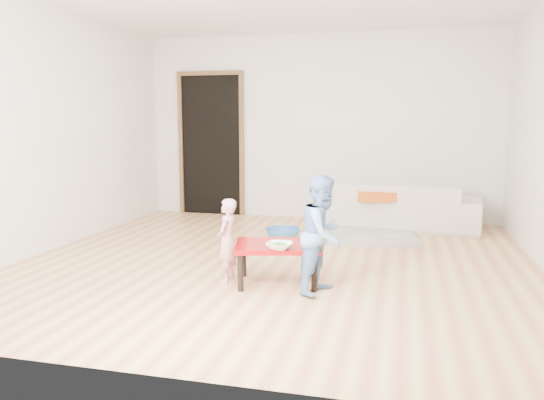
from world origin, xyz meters
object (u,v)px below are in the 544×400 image
at_px(red_table, 277,263).
at_px(basin, 283,234).
at_px(child_pink, 227,241).
at_px(child_blue, 323,234).
at_px(bowl, 279,246).
at_px(sofa, 398,205).

height_order(red_table, basin, red_table).
distance_m(child_pink, child_blue, 0.86).
xyz_separation_m(child_pink, basin, (0.10, 1.76, -0.30)).
relative_size(bowl, child_blue, 0.23).
distance_m(bowl, basin, 1.98).
bearing_deg(red_table, bowl, -71.95).
distance_m(sofa, basin, 1.69).
height_order(sofa, child_pink, child_pink).
bearing_deg(bowl, sofa, 72.77).
bearing_deg(sofa, child_blue, 84.58).
relative_size(red_table, bowl, 3.24).
relative_size(child_pink, basin, 1.80).
height_order(child_blue, basin, child_blue).
bearing_deg(red_table, sofa, 70.50).
xyz_separation_m(sofa, basin, (-1.32, -1.03, -0.23)).
bearing_deg(sofa, bowl, 78.34).
distance_m(sofa, child_pink, 3.13).
xyz_separation_m(bowl, basin, (-0.40, 1.91, -0.32)).
xyz_separation_m(bowl, child_blue, (0.35, 0.05, 0.10)).
xyz_separation_m(child_pink, child_blue, (0.85, -0.09, 0.12)).
relative_size(sofa, child_blue, 2.11).
height_order(sofa, red_table, sofa).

